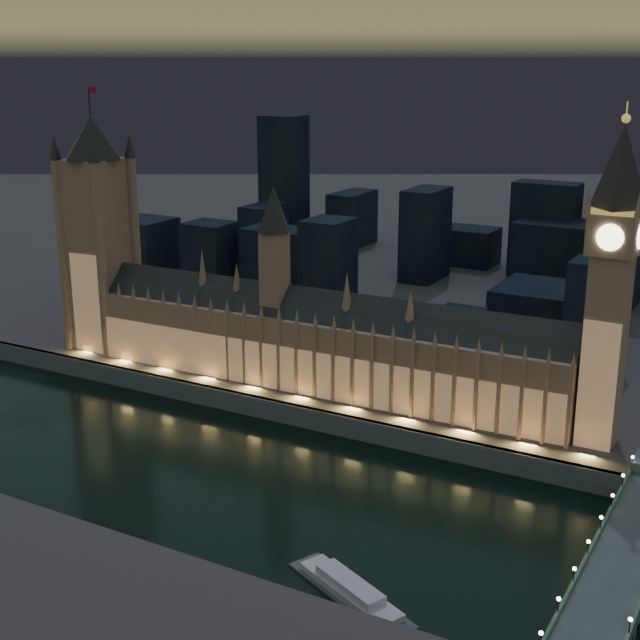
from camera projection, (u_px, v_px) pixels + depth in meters
The scene contains 9 objects.
ground_plane at pixel (228, 465), 301.99m from camera, with size 2000.00×2000.00×0.00m, color black.
north_bank at pixel (590, 220), 735.84m from camera, with size 2000.00×960.00×8.00m, color #453A40.
embankment_wall at pixel (290, 414), 335.15m from camera, with size 2000.00×2.50×8.00m, color #444F56.
palace_of_westminster at pixel (317, 343), 346.32m from camera, with size 202.00×23.83×78.00m.
victoria_tower at pixel (98, 222), 387.37m from camera, with size 31.68×31.68×113.50m.
elizabeth_tower at pixel (613, 261), 283.16m from camera, with size 18.00×18.00×112.01m.
westminster_bridge at pixel (628, 556), 235.63m from camera, with size 16.69×113.00×15.90m.
river_boat at pixel (350, 590), 228.17m from camera, with size 42.09×26.44×4.50m.
city_backdrop at pixel (541, 253), 483.93m from camera, with size 463.36×215.63×87.76m.
Camera 1 is at (162.37, -225.17, 132.44)m, focal length 50.00 mm.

